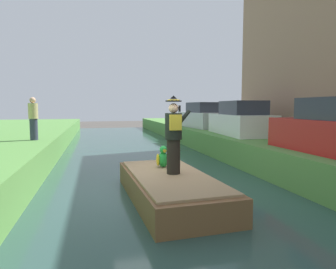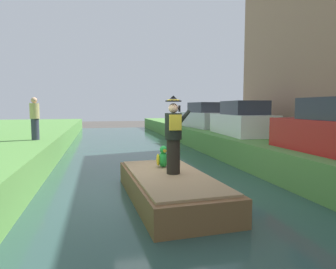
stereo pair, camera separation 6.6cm
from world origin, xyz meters
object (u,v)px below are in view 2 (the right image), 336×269
object	(u,v)px
person_pirate	(174,135)
parrot_plush	(163,158)
boat	(170,187)
parked_car_white	(242,121)
parked_car_silver	(204,117)
person_bystander	(35,118)

from	to	relation	value
person_pirate	parrot_plush	xyz separation A→B (m)	(-0.07, 0.80, -0.68)
boat	parrot_plush	xyz separation A→B (m)	(0.03, 0.85, 0.55)
boat	parked_car_white	xyz separation A→B (m)	(4.66, 5.51, 1.28)
boat	parrot_plush	size ratio (longest dim) A/B	7.53
parrot_plush	parked_car_silver	xyz separation A→B (m)	(4.63, 9.54, 0.72)
person_bystander	parked_car_white	bearing A→B (deg)	1.41
parked_car_white	parked_car_silver	size ratio (longest dim) A/B	1.00
boat	parrot_plush	bearing A→B (deg)	88.15
parrot_plush	person_bystander	bearing A→B (deg)	131.70
parrot_plush	person_bystander	size ratio (longest dim) A/B	0.36
boat	parked_car_silver	distance (m)	11.46
boat	parked_car_silver	bearing A→B (deg)	65.86
boat	parked_car_white	distance (m)	7.32
parked_car_white	parked_car_silver	bearing A→B (deg)	90.00
parked_car_silver	boat	bearing A→B (deg)	-114.14
parrot_plush	parked_car_white	size ratio (longest dim) A/B	0.14
person_pirate	parked_car_silver	distance (m)	11.30
parrot_plush	parked_car_silver	bearing A→B (deg)	64.12
person_pirate	parked_car_white	xyz separation A→B (m)	(4.56, 5.45, 0.04)
parrot_plush	boat	bearing A→B (deg)	-91.85
person_pirate	parrot_plush	bearing A→B (deg)	84.14
parrot_plush	person_bystander	distance (m)	6.02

